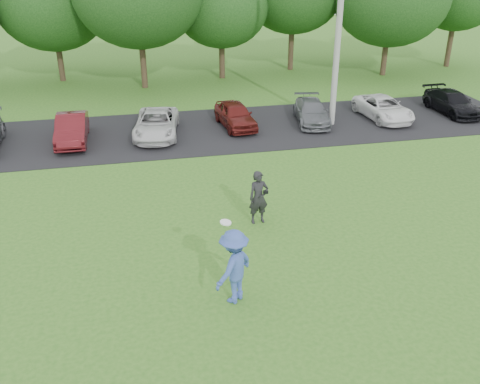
{
  "coord_description": "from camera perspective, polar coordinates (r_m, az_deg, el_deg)",
  "views": [
    {
      "loc": [
        -3.06,
        -10.78,
        8.35
      ],
      "look_at": [
        0.0,
        3.5,
        1.3
      ],
      "focal_mm": 40.0,
      "sensor_mm": 36.0,
      "label": 1
    }
  ],
  "objects": [
    {
      "name": "ground",
      "position": [
        13.97,
        3.06,
        -10.97
      ],
      "size": [
        100.0,
        100.0,
        0.0
      ],
      "primitive_type": "plane",
      "color": "#2F661D",
      "rests_on": "ground"
    },
    {
      "name": "utility_pole",
      "position": [
        25.46,
        10.66,
        18.83
      ],
      "size": [
        0.28,
        0.28,
        10.91
      ],
      "primitive_type": "cylinder",
      "color": "#9B9C97",
      "rests_on": "ground"
    },
    {
      "name": "parking_lot",
      "position": [
        25.38,
        -4.53,
        6.52
      ],
      "size": [
        32.0,
        6.5,
        0.03
      ],
      "primitive_type": "cube",
      "color": "black",
      "rests_on": "ground"
    },
    {
      "name": "frisbee_player",
      "position": [
        13.25,
        -0.65,
        -7.95
      ],
      "size": [
        1.44,
        1.41,
        2.37
      ],
      "color": "#3C57AA",
      "rests_on": "ground"
    },
    {
      "name": "parked_cars",
      "position": [
        24.95,
        -6.5,
        7.51
      ],
      "size": [
        28.13,
        4.48,
        1.24
      ],
      "color": "black",
      "rests_on": "parking_lot"
    },
    {
      "name": "camera_bystander",
      "position": [
        16.84,
        2.0,
        -0.59
      ],
      "size": [
        0.68,
        0.48,
        1.75
      ],
      "color": "black",
      "rests_on": "ground"
    }
  ]
}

